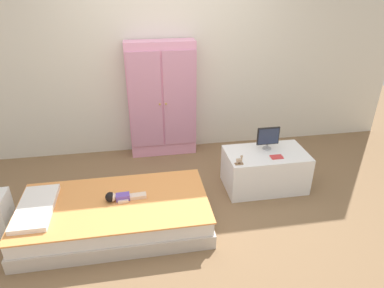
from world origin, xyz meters
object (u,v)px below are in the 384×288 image
Objects in this scene: tv_monitor at (268,137)px; bed at (115,215)px; doll at (118,197)px; rocking_horse_toy at (240,160)px; book_red at (277,157)px; wardrobe at (162,100)px; tv_stand at (265,170)px.

bed is at bearing -162.78° from tv_monitor.
doll is at bearing -163.09° from tv_monitor.
rocking_horse_toy is 0.81× the size of book_red.
bed is 16.91× the size of rocking_horse_toy.
book_red is at bearing -81.23° from tv_monitor.
book_red is at bearing 9.91° from doll.
doll is 0.26× the size of wardrobe.
rocking_horse_toy is at bearing -170.49° from book_red.
wardrobe reaches higher than bed.
doll is 3.66× the size of rocking_horse_toy.
rocking_horse_toy is at bearing 10.05° from doll.
tv_stand is (1.08, -1.05, -0.54)m from wardrobe.
wardrobe reaches higher than book_red.
tv_monitor is at bearing 16.91° from doll.
rocking_horse_toy is at bearing -60.72° from wardrobe.
tv_stand is at bearing -111.35° from tv_monitor.
doll is at bearing 28.44° from bed.
tv_stand is 3.43× the size of tv_monitor.
wardrobe is at bearing 68.79° from doll.
book_red reaches higher than doll.
doll is 1.78m from tv_monitor.
tv_monitor is 2.01× the size of book_red.
bed is at bearing -165.30° from tv_stand.
tv_stand is 6.90× the size of book_red.
bed is 1.87m from tv_monitor.
book_red is (1.15, -1.17, -0.31)m from wardrobe.
tv_monitor is at bearing 17.22° from bed.
doll is at bearing -111.21° from wardrobe.
tv_stand is 0.27m from book_red.
wardrobe reaches higher than rocking_horse_toy.
bed is at bearing -169.28° from rocking_horse_toy.
wardrobe is at bearing 135.64° from tv_stand.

